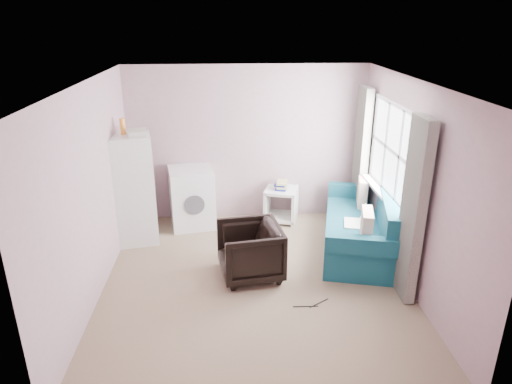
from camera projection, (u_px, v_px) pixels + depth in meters
room at (257, 190)px, 5.39m from camera, size 3.84×4.24×2.54m
armchair at (250, 249)px, 5.84m from camera, size 0.82×0.86×0.78m
fridge at (135, 188)px, 6.64m from camera, size 0.67×0.66×1.85m
washing_machine at (192, 196)px, 7.26m from camera, size 0.78×0.78×0.95m
side_table at (281, 202)px, 7.48m from camera, size 0.63×0.63×0.69m
sofa at (363, 228)px, 6.54m from camera, size 1.37×2.20×0.91m
window_dressing at (383, 179)px, 6.19m from camera, size 0.17×2.62×2.18m
floor_cables at (312, 305)px, 5.36m from camera, size 0.44×0.17×0.01m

